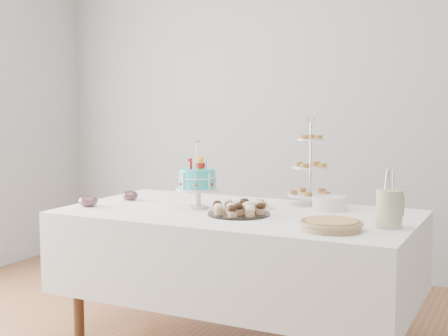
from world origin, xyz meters
The scene contains 11 objects.
walls centered at (0.00, 0.00, 1.35)m, with size 5.04×4.04×2.70m.
table centered at (0.00, 0.30, 0.54)m, with size 1.92×1.02×0.77m.
birthday_cake centered at (-0.25, 0.29, 0.87)m, with size 0.25×0.25×0.38m.
cupcake_tray centered at (0.05, 0.20, 0.81)m, with size 0.33×0.33×0.08m.
pie centered at (0.61, 0.04, 0.80)m, with size 0.30×0.30×0.05m.
tiered_stand centered at (0.28, 0.70, 0.99)m, with size 0.27×0.27×0.52m.
plate_stack centered at (0.44, 0.57, 0.81)m, with size 0.19×0.19×0.08m.
pastry_plate centered at (0.02, 0.43, 0.79)m, with size 0.27×0.27×0.04m.
jam_bowl_a centered at (-0.84, 0.06, 0.80)m, with size 0.11×0.11×0.07m.
jam_bowl_b centered at (-0.76, 0.36, 0.80)m, with size 0.10×0.10×0.06m.
utensil_pitcher centered at (0.84, 0.21, 0.87)m, with size 0.13×0.12×0.28m.
Camera 1 is at (1.44, -2.76, 1.36)m, focal length 50.00 mm.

